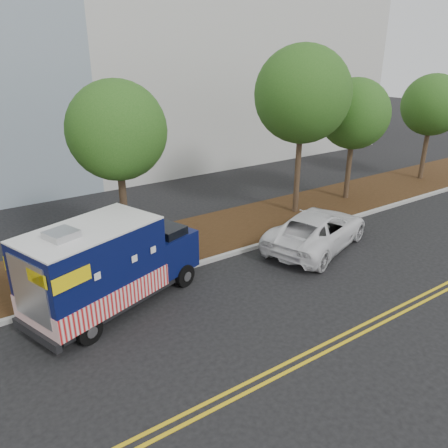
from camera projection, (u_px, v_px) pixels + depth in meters
ground at (175, 296)px, 13.99m from camera, size 120.00×120.00×0.00m
curb at (155, 276)px, 15.04m from camera, size 120.00×0.18×0.15m
mulch_strip at (131, 254)px, 16.65m from camera, size 120.00×4.00×0.15m
centerline_near at (262, 375)px, 10.57m from camera, size 120.00×0.10×0.01m
centerline_far at (268, 381)px, 10.38m from camera, size 120.00×0.10×0.01m
tree_b at (117, 131)px, 14.40m from camera, size 3.32×3.32×6.52m
tree_c at (302, 95)px, 18.90m from camera, size 4.23×4.23×7.65m
tree_d at (354, 114)px, 21.24m from camera, size 3.43×3.43×6.15m
tree_e at (432, 105)px, 24.68m from camera, size 3.43×3.43×6.15m
sign_post at (96, 255)px, 14.02m from camera, size 0.06×0.06×2.40m
food_truck at (107, 268)px, 12.91m from camera, size 5.96×3.73×2.96m
white_car at (317, 230)px, 17.23m from camera, size 5.81×4.02×1.47m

